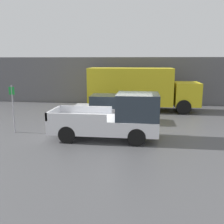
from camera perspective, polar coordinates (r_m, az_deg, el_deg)
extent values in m
plane|color=#4C4C4F|center=(12.88, 3.41, -5.27)|extent=(60.00, 60.00, 0.00)
cube|color=#56565B|center=(21.71, 5.02, 7.07)|extent=(28.00, 0.15, 4.02)
cube|color=silver|center=(12.15, -1.78, -2.85)|extent=(5.16, 2.02, 0.68)
cube|color=#28333D|center=(11.82, 5.88, 1.33)|extent=(1.96, 1.90, 1.20)
cube|color=silver|center=(13.17, -6.16, 0.57)|extent=(2.84, 0.10, 0.37)
cube|color=silver|center=(11.35, -8.33, -1.30)|extent=(2.84, 0.10, 0.37)
cube|color=silver|center=(12.65, -13.18, -0.13)|extent=(0.10, 2.02, 0.37)
cylinder|color=black|center=(12.96, 5.85, -3.34)|extent=(0.81, 0.26, 0.81)
cylinder|color=black|center=(11.24, 5.66, -5.70)|extent=(0.81, 0.26, 0.81)
cylinder|color=black|center=(13.39, -7.97, -2.89)|extent=(0.81, 0.26, 0.81)
cylinder|color=black|center=(11.74, -10.20, -5.08)|extent=(0.81, 0.26, 0.81)
cube|color=silver|center=(15.63, -0.66, 0.17)|extent=(4.52, 1.87, 0.62)
cube|color=#28333D|center=(15.49, -0.17, 2.58)|extent=(2.49, 1.64, 0.72)
cylinder|color=black|center=(16.37, 4.59, -0.24)|extent=(0.75, 0.22, 0.75)
cylinder|color=black|center=(14.75, 4.32, -1.57)|extent=(0.75, 0.22, 0.75)
cylinder|color=black|center=(16.72, -5.05, 0.00)|extent=(0.75, 0.22, 0.75)
cylinder|color=black|center=(15.13, -6.35, -1.27)|extent=(0.75, 0.22, 0.75)
cube|color=gold|center=(19.28, 16.66, 4.01)|extent=(1.79, 2.23, 1.68)
cube|color=gold|center=(18.96, 4.22, 5.91)|extent=(6.19, 2.35, 2.71)
cylinder|color=black|center=(20.36, 15.14, 2.16)|extent=(1.03, 0.30, 1.03)
cylinder|color=black|center=(18.34, 16.03, 1.09)|extent=(1.03, 0.30, 1.03)
cylinder|color=black|center=(20.26, 0.73, 2.53)|extent=(1.03, 0.30, 1.03)
cylinder|color=black|center=(18.23, 0.03, 1.49)|extent=(1.03, 0.30, 1.03)
cylinder|color=gray|center=(14.05, -21.64, 0.65)|extent=(0.07, 0.07, 2.52)
cube|color=#198C33|center=(13.89, -21.98, 4.52)|extent=(0.30, 0.02, 0.40)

